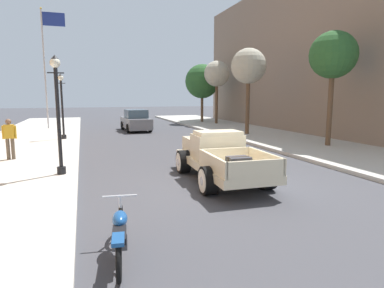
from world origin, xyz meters
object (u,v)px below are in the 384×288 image
object	(u,v)px
street_tree_nearest	(333,56)
street_tree_third	(217,74)
pedestrian_sidewalk_left	(10,137)
street_lamp_far	(62,101)
motorcycle_parked	(120,233)
car_background_grey	(136,121)
hotrod_truck_cream	(218,156)
street_tree_farthest	(202,81)
street_lamp_near	(58,106)
flagpole	(47,56)
street_tree_second	(249,67)

from	to	relation	value
street_tree_nearest	street_tree_third	bearing A→B (deg)	91.00
pedestrian_sidewalk_left	street_lamp_far	world-z (taller)	street_lamp_far
motorcycle_parked	car_background_grey	size ratio (longest dim) A/B	0.48
hotrod_truck_cream	street_tree_third	xyz separation A→B (m)	(7.67, 18.37, 3.89)
street_tree_nearest	street_tree_farthest	bearing A→B (deg)	92.95
street_lamp_near	car_background_grey	bearing A→B (deg)	71.58
motorcycle_parked	street_tree_third	xyz separation A→B (m)	(11.34, 22.79, 4.21)
street_lamp_near	street_lamp_far	xyz separation A→B (m)	(-0.37, 9.48, 0.00)
motorcycle_parked	pedestrian_sidewalk_left	distance (m)	10.02
hotrod_truck_cream	motorcycle_parked	xyz separation A→B (m)	(-3.67, -4.42, -0.31)
hotrod_truck_cream	street_lamp_far	size ratio (longest dim) A/B	1.30
car_background_grey	pedestrian_sidewalk_left	world-z (taller)	pedestrian_sidewalk_left
street_tree_third	motorcycle_parked	bearing A→B (deg)	-116.45
hotrod_truck_cream	street_lamp_far	xyz separation A→B (m)	(-5.29, 11.14, 1.63)
pedestrian_sidewalk_left	flagpole	bearing A→B (deg)	87.99
street_lamp_far	street_tree_nearest	world-z (taller)	street_tree_nearest
street_lamp_near	street_tree_farthest	world-z (taller)	street_tree_farthest
car_background_grey	street_tree_third	xyz separation A→B (m)	(7.92, 2.71, 3.88)
flagpole	street_tree_second	world-z (taller)	flagpole
motorcycle_parked	flagpole	size ratio (longest dim) A/B	0.23
street_lamp_near	street_tree_nearest	bearing A→B (deg)	10.23
street_tree_nearest	street_tree_farthest	distance (m)	16.65
pedestrian_sidewalk_left	street_tree_nearest	bearing A→B (deg)	-3.94
motorcycle_parked	street_tree_farthest	size ratio (longest dim) A/B	0.38
flagpole	street_tree_farthest	size ratio (longest dim) A/B	1.64
motorcycle_parked	street_tree_third	world-z (taller)	street_tree_third
hotrod_truck_cream	flagpole	bearing A→B (deg)	109.65
street_lamp_far	hotrod_truck_cream	bearing A→B (deg)	-64.60
hotrod_truck_cream	street_tree_third	distance (m)	20.29
street_lamp_near	street_tree_second	xyz separation A→B (m)	(11.31, 8.31, 2.22)
car_background_grey	pedestrian_sidewalk_left	distance (m)	12.63
street_lamp_near	street_lamp_far	bearing A→B (deg)	92.21
street_lamp_far	street_tree_nearest	bearing A→B (deg)	-28.46
car_background_grey	street_tree_third	size ratio (longest dim) A/B	0.76
street_lamp_near	flagpole	size ratio (longest dim) A/B	0.42
motorcycle_parked	street_lamp_near	bearing A→B (deg)	101.59
pedestrian_sidewalk_left	street_lamp_far	xyz separation A→B (m)	(1.73, 6.13, 1.30)
street_lamp_near	street_tree_nearest	size ratio (longest dim) A/B	0.67
car_background_grey	street_tree_second	size ratio (longest dim) A/B	0.77
street_tree_second	street_tree_farthest	bearing A→B (deg)	86.37
hotrod_truck_cream	street_lamp_near	size ratio (longest dim) A/B	1.30
motorcycle_parked	hotrod_truck_cream	bearing A→B (deg)	50.24
car_background_grey	street_tree_second	bearing A→B (deg)	-40.61
street_lamp_far	street_tree_third	xyz separation A→B (m)	(12.95, 7.24, 2.26)
street_tree_third	pedestrian_sidewalk_left	bearing A→B (deg)	-137.67
hotrod_truck_cream	street_tree_nearest	world-z (taller)	street_tree_nearest
pedestrian_sidewalk_left	street_tree_third	bearing A→B (deg)	42.33
car_background_grey	street_lamp_far	world-z (taller)	street_lamp_far
hotrod_truck_cream	pedestrian_sidewalk_left	bearing A→B (deg)	144.48
pedestrian_sidewalk_left	street_lamp_far	bearing A→B (deg)	74.28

